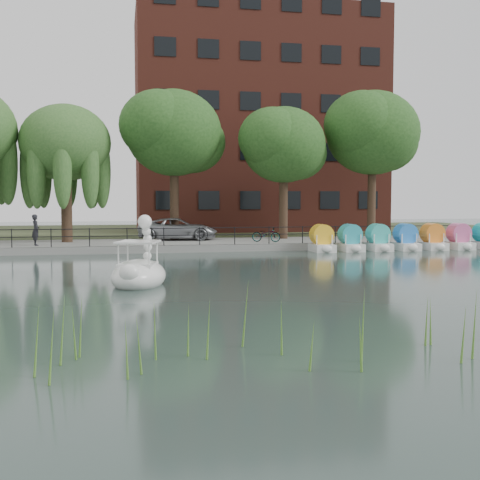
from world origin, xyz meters
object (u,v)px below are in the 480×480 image
object	(u,v)px
pedestrian	(36,228)
minivan	(178,227)
swan_boat	(139,270)
bicycle	(266,233)

from	to	relation	value
pedestrian	minivan	bearing A→B (deg)	-87.55
pedestrian	swan_boat	size ratio (longest dim) A/B	0.61
minivan	bicycle	xyz separation A→B (m)	(5.06, -2.67, -0.29)
bicycle	pedestrian	xyz separation A→B (m)	(-13.14, -0.38, 0.49)
bicycle	swan_boat	bearing A→B (deg)	174.81
bicycle	swan_boat	size ratio (longest dim) A/B	0.53
minivan	bicycle	distance (m)	5.73
bicycle	pedestrian	size ratio (longest dim) A/B	0.87
bicycle	swan_boat	world-z (taller)	swan_boat
minivan	pedestrian	bearing A→B (deg)	116.21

